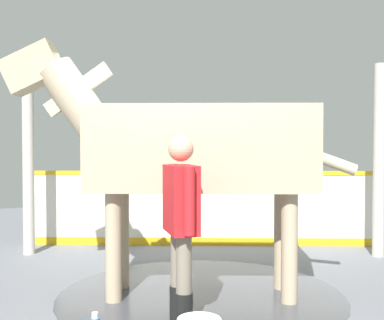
% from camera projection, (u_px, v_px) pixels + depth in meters
% --- Properties ---
extents(ground_plane, '(16.00, 16.00, 0.02)m').
position_uv_depth(ground_plane, '(191.00, 296.00, 4.84)').
color(ground_plane, slate).
extents(wet_patch, '(2.93, 2.93, 0.00)m').
position_uv_depth(wet_patch, '(201.00, 294.00, 4.87)').
color(wet_patch, '#42444C').
rests_on(wet_patch, ground).
extents(barrier_wall, '(4.99, 2.03, 1.15)m').
position_uv_depth(barrier_wall, '(202.00, 211.00, 7.31)').
color(barrier_wall, silver).
rests_on(barrier_wall, ground).
extents(roof_post_near, '(0.16, 0.16, 2.66)m').
position_uv_depth(roof_post_near, '(28.00, 160.00, 6.67)').
color(roof_post_near, '#B7B2A8').
rests_on(roof_post_near, ground).
extents(roof_post_far, '(0.16, 0.16, 2.66)m').
position_uv_depth(roof_post_far, '(379.00, 160.00, 6.55)').
color(roof_post_far, '#B7B2A8').
rests_on(roof_post_far, ground).
extents(horse, '(3.45, 1.69, 2.60)m').
position_uv_depth(horse, '(189.00, 148.00, 4.83)').
color(horse, tan).
rests_on(horse, ground).
extents(handler, '(0.26, 0.65, 1.61)m').
position_uv_depth(handler, '(181.00, 218.00, 3.97)').
color(handler, black).
rests_on(handler, ground).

